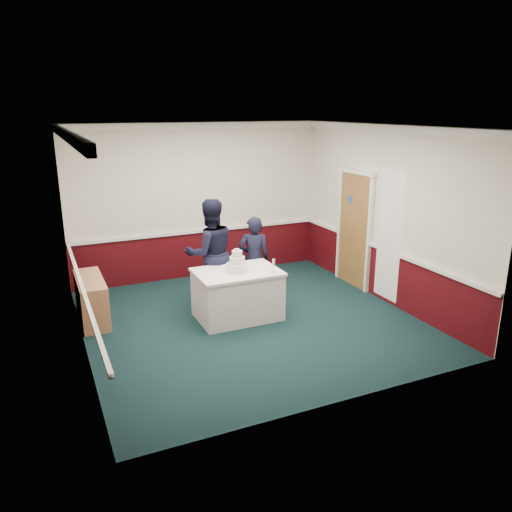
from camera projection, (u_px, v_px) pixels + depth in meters
name	position (u px, v px, depth m)	size (l,w,h in m)	color
ground	(251.00, 321.00, 7.93)	(5.00, 5.00, 0.00)	black
room_shell	(240.00, 192.00, 7.93)	(5.00, 5.00, 3.00)	silver
sideboard	(92.00, 299.00, 7.87)	(0.41, 1.20, 0.70)	tan
cake_table	(237.00, 294.00, 7.96)	(1.32, 0.92, 0.79)	white
wedding_cake	(237.00, 264.00, 7.82)	(0.35, 0.35, 0.36)	white
cake_knife	(240.00, 275.00, 7.66)	(0.01, 0.22, 0.01)	silver
champagne_flute	(274.00, 263.00, 7.76)	(0.05, 0.05, 0.21)	silver
person_man	(210.00, 253.00, 8.35)	(0.89, 0.69, 1.83)	black
person_woman	(254.00, 259.00, 8.61)	(0.55, 0.36, 1.50)	black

